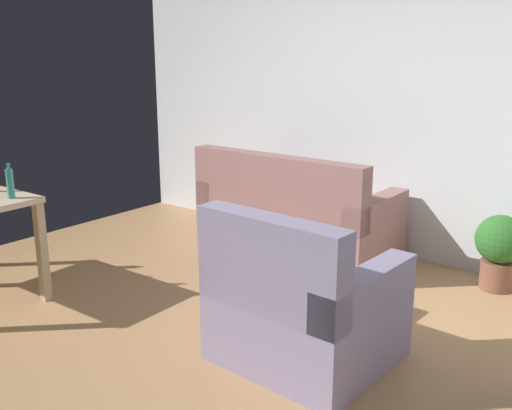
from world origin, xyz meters
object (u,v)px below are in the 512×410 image
object	(u,v)px
potted_plant	(500,247)
armchair	(302,309)
bottle_tall	(10,183)
couch	(294,221)

from	to	relation	value
potted_plant	armchair	xyz separation A→B (m)	(-0.57, -1.77, -0.01)
potted_plant	bottle_tall	xyz separation A→B (m)	(-2.59, -2.31, 0.53)
armchair	bottle_tall	xyz separation A→B (m)	(-2.01, -0.54, 0.54)
couch	potted_plant	size ratio (longest dim) A/B	2.87
bottle_tall	couch	bearing A→B (deg)	64.04
bottle_tall	armchair	bearing A→B (deg)	14.98
armchair	potted_plant	bearing A→B (deg)	-105.46
couch	potted_plant	xyz separation A→B (m)	(1.61, 0.31, 0.02)
couch	armchair	bearing A→B (deg)	125.60
couch	potted_plant	world-z (taller)	couch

